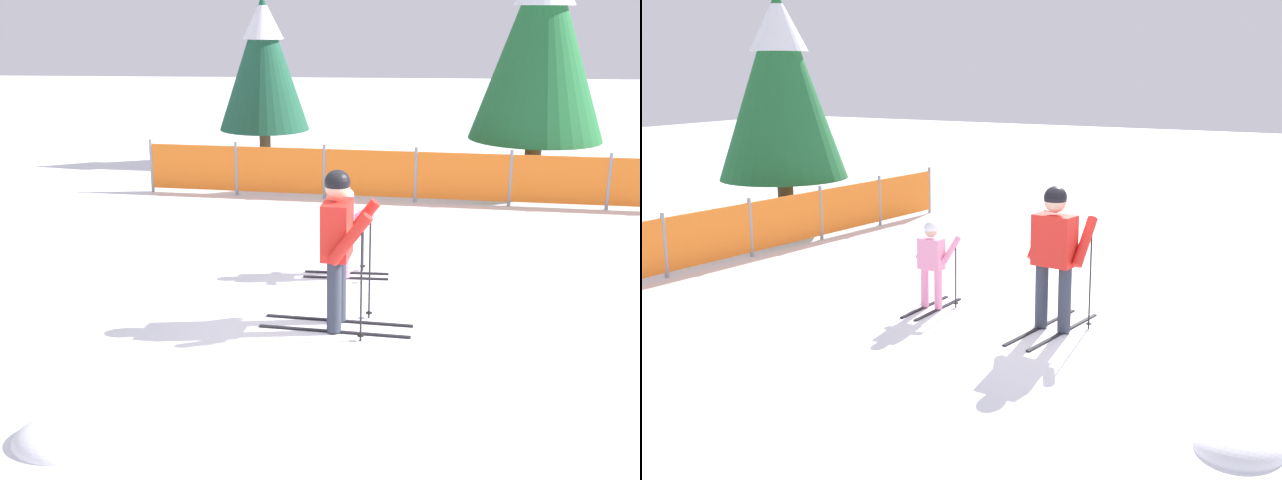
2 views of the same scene
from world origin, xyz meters
TOP-DOWN VIEW (x-y plane):
  - ground_plane at (0.00, 0.00)m, footprint 60.00×60.00m
  - skier_adult at (-0.22, 0.20)m, footprint 1.64×0.76m
  - skier_child at (-0.18, 1.87)m, footprint 1.07×0.54m
  - safety_fence at (0.83, 5.88)m, footprint 9.54×1.03m
  - conifer_far at (-2.22, 9.15)m, footprint 1.90×1.90m
  - conifer_near at (3.01, 7.03)m, footprint 2.38×2.38m
  - snow_mound at (-2.24, -2.26)m, footprint 0.86×0.73m

SIDE VIEW (x-z plane):
  - ground_plane at x=0.00m, z-range 0.00..0.00m
  - snow_mound at x=-2.24m, z-range -0.17..0.17m
  - safety_fence at x=0.83m, z-range 0.00..0.96m
  - skier_child at x=-0.18m, z-range 0.10..1.23m
  - skier_adult at x=-0.22m, z-range 0.16..1.86m
  - conifer_far at x=-2.22m, z-range 0.42..3.94m
  - conifer_near at x=3.01m, z-range 0.52..4.95m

